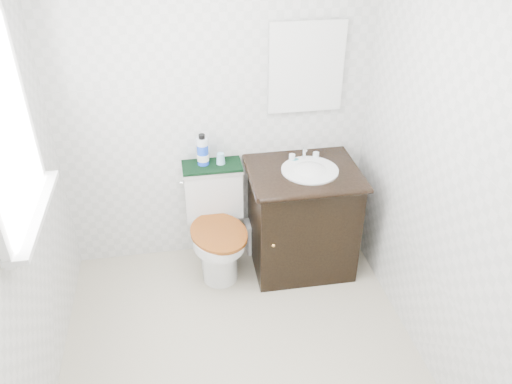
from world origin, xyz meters
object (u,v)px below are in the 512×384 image
object	(u,v)px
vanity	(302,215)
toilet	(216,228)
trash_bin	(257,236)
cup	(221,158)
mouthwash_bottle	(203,151)

from	to	relation	value
vanity	toilet	bearing A→B (deg)	174.12
trash_bin	cup	distance (m)	0.76
mouthwash_bottle	cup	xyz separation A→B (m)	(0.12, -0.01, -0.07)
cup	mouthwash_bottle	bearing A→B (deg)	174.83
trash_bin	cup	bearing A→B (deg)	-179.99
toilet	cup	size ratio (longest dim) A/B	9.99
vanity	mouthwash_bottle	distance (m)	0.86
trash_bin	cup	xyz separation A→B (m)	(-0.26, -0.00, 0.71)
vanity	trash_bin	bearing A→B (deg)	146.96
vanity	cup	distance (m)	0.73
vanity	cup	xyz separation A→B (m)	(-0.56, 0.20, 0.42)
trash_bin	mouthwash_bottle	size ratio (longest dim) A/B	1.17
vanity	mouthwash_bottle	xyz separation A→B (m)	(-0.69, 0.21, 0.48)
mouthwash_bottle	vanity	bearing A→B (deg)	-16.86
toilet	mouthwash_bottle	xyz separation A→B (m)	(-0.06, 0.14, 0.57)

